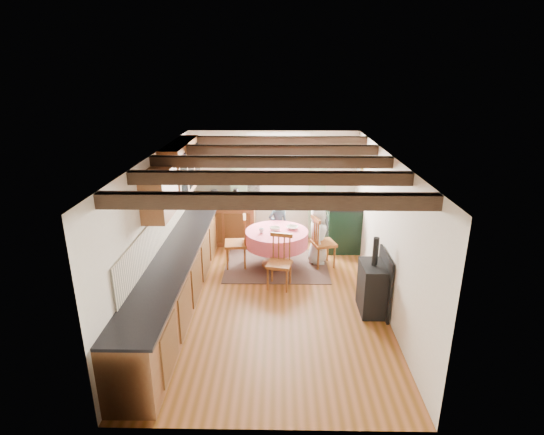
{
  "coord_description": "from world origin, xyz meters",
  "views": [
    {
      "loc": [
        0.12,
        -6.27,
        3.61
      ],
      "look_at": [
        0.0,
        0.8,
        1.15
      ],
      "focal_mm": 28.16,
      "sensor_mm": 36.0,
      "label": 1
    }
  ],
  "objects_px": {
    "chair_near": "(279,262)",
    "chair_right": "(324,241)",
    "aga_range": "(342,224)",
    "cast_iron_stove": "(373,275)",
    "child_far": "(278,225)",
    "chair_left": "(236,242)",
    "cup": "(261,231)",
    "child_right": "(318,235)",
    "dining_table": "(277,249)"
  },
  "relations": [
    {
      "from": "chair_near",
      "to": "child_far",
      "type": "bearing_deg",
      "value": 103.5
    },
    {
      "from": "chair_left",
      "to": "child_right",
      "type": "xyz_separation_m",
      "value": [
        1.58,
        0.19,
        0.07
      ]
    },
    {
      "from": "chair_near",
      "to": "aga_range",
      "type": "distance_m",
      "value": 2.32
    },
    {
      "from": "aga_range",
      "to": "cup",
      "type": "bearing_deg",
      "value": -145.73
    },
    {
      "from": "dining_table",
      "to": "aga_range",
      "type": "distance_m",
      "value": 1.74
    },
    {
      "from": "dining_table",
      "to": "chair_left",
      "type": "height_order",
      "value": "chair_left"
    },
    {
      "from": "chair_right",
      "to": "cup",
      "type": "height_order",
      "value": "chair_right"
    },
    {
      "from": "aga_range",
      "to": "chair_left",
      "type": "bearing_deg",
      "value": -153.85
    },
    {
      "from": "cast_iron_stove",
      "to": "child_far",
      "type": "height_order",
      "value": "cast_iron_stove"
    },
    {
      "from": "chair_right",
      "to": "child_far",
      "type": "relative_size",
      "value": 0.91
    },
    {
      "from": "chair_right",
      "to": "aga_range",
      "type": "relative_size",
      "value": 0.94
    },
    {
      "from": "dining_table",
      "to": "cast_iron_stove",
      "type": "relative_size",
      "value": 0.96
    },
    {
      "from": "aga_range",
      "to": "cup",
      "type": "xyz_separation_m",
      "value": [
        -1.67,
        -1.14,
        0.27
      ]
    },
    {
      "from": "chair_right",
      "to": "child_far",
      "type": "bearing_deg",
      "value": 33.9
    },
    {
      "from": "aga_range",
      "to": "child_far",
      "type": "distance_m",
      "value": 1.39
    },
    {
      "from": "cast_iron_stove",
      "to": "child_far",
      "type": "relative_size",
      "value": 1.12
    },
    {
      "from": "chair_near",
      "to": "chair_right",
      "type": "xyz_separation_m",
      "value": [
        0.85,
        0.9,
        0.02
      ]
    },
    {
      "from": "chair_near",
      "to": "chair_right",
      "type": "height_order",
      "value": "chair_right"
    },
    {
      "from": "dining_table",
      "to": "child_far",
      "type": "bearing_deg",
      "value": 88.14
    },
    {
      "from": "cast_iron_stove",
      "to": "cup",
      "type": "height_order",
      "value": "cast_iron_stove"
    },
    {
      "from": "chair_right",
      "to": "cast_iron_stove",
      "type": "bearing_deg",
      "value": -175.66
    },
    {
      "from": "cast_iron_stove",
      "to": "chair_right",
      "type": "bearing_deg",
      "value": 109.91
    },
    {
      "from": "chair_right",
      "to": "aga_range",
      "type": "distance_m",
      "value": 1.11
    },
    {
      "from": "chair_near",
      "to": "cup",
      "type": "relative_size",
      "value": 10.34
    },
    {
      "from": "chair_right",
      "to": "chair_near",
      "type": "bearing_deg",
      "value": 121.07
    },
    {
      "from": "aga_range",
      "to": "cast_iron_stove",
      "type": "bearing_deg",
      "value": -87.62
    },
    {
      "from": "cup",
      "to": "chair_near",
      "type": "bearing_deg",
      "value": -66.07
    },
    {
      "from": "dining_table",
      "to": "child_right",
      "type": "relative_size",
      "value": 1.03
    },
    {
      "from": "child_right",
      "to": "cast_iron_stove",
      "type": "bearing_deg",
      "value": -153.35
    },
    {
      "from": "aga_range",
      "to": "child_far",
      "type": "relative_size",
      "value": 0.96
    },
    {
      "from": "chair_left",
      "to": "child_far",
      "type": "height_order",
      "value": "child_far"
    },
    {
      "from": "dining_table",
      "to": "aga_range",
      "type": "height_order",
      "value": "aga_range"
    },
    {
      "from": "child_right",
      "to": "cup",
      "type": "xyz_separation_m",
      "value": [
        -1.08,
        -0.27,
        0.19
      ]
    },
    {
      "from": "aga_range",
      "to": "cup",
      "type": "height_order",
      "value": "aga_range"
    },
    {
      "from": "aga_range",
      "to": "chair_near",
      "type": "bearing_deg",
      "value": -125.19
    },
    {
      "from": "dining_table",
      "to": "chair_left",
      "type": "distance_m",
      "value": 0.79
    },
    {
      "from": "dining_table",
      "to": "child_far",
      "type": "relative_size",
      "value": 1.08
    },
    {
      "from": "chair_left",
      "to": "cup",
      "type": "bearing_deg",
      "value": 75.89
    },
    {
      "from": "cast_iron_stove",
      "to": "child_far",
      "type": "distance_m",
      "value": 2.82
    },
    {
      "from": "dining_table",
      "to": "child_right",
      "type": "height_order",
      "value": "child_right"
    },
    {
      "from": "aga_range",
      "to": "cup",
      "type": "relative_size",
      "value": 11.55
    },
    {
      "from": "child_far",
      "to": "chair_right",
      "type": "bearing_deg",
      "value": 124.38
    },
    {
      "from": "chair_right",
      "to": "child_far",
      "type": "distance_m",
      "value": 1.15
    },
    {
      "from": "child_far",
      "to": "chair_near",
      "type": "bearing_deg",
      "value": 75.77
    },
    {
      "from": "cup",
      "to": "chair_left",
      "type": "bearing_deg",
      "value": 171.23
    },
    {
      "from": "chair_left",
      "to": "cup",
      "type": "relative_size",
      "value": 10.97
    },
    {
      "from": "chair_right",
      "to": "cast_iron_stove",
      "type": "height_order",
      "value": "cast_iron_stove"
    },
    {
      "from": "child_far",
      "to": "child_right",
      "type": "height_order",
      "value": "child_right"
    },
    {
      "from": "chair_left",
      "to": "cast_iron_stove",
      "type": "distance_m",
      "value": 2.78
    },
    {
      "from": "chair_near",
      "to": "aga_range",
      "type": "xyz_separation_m",
      "value": [
        1.34,
        1.9,
        0.01
      ]
    }
  ]
}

